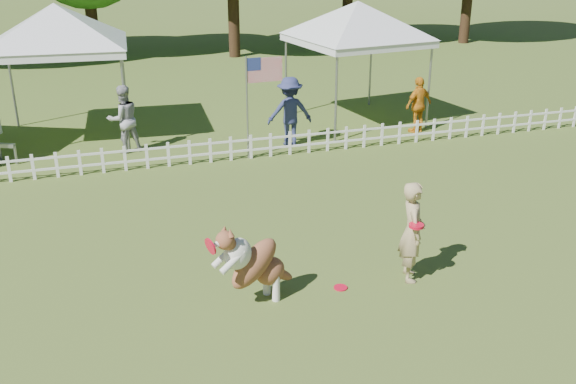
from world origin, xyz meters
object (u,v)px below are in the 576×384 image
at_px(spectator_a, 124,119).
at_px(canopy_tent_right, 356,64).
at_px(flag_pole, 247,109).
at_px(dog, 255,263).
at_px(frisbee_on_turf, 341,288).
at_px(spectator_c, 419,105).
at_px(handler, 412,231).
at_px(canopy_tent_left, 63,74).
at_px(spectator_b, 290,112).

bearing_deg(spectator_a, canopy_tent_right, 171.87).
bearing_deg(flag_pole, dog, -107.27).
relative_size(frisbee_on_turf, spectator_c, 0.14).
height_order(handler, canopy_tent_right, canopy_tent_right).
bearing_deg(canopy_tent_left, dog, -71.08).
bearing_deg(spectator_a, canopy_tent_left, -67.26).
distance_m(dog, spectator_a, 8.07).
relative_size(canopy_tent_left, flag_pole, 1.38).
height_order(canopy_tent_right, spectator_b, canopy_tent_right).
distance_m(flag_pole, spectator_a, 3.19).
relative_size(canopy_tent_left, spectator_b, 1.93).
distance_m(dog, spectator_c, 9.82).
relative_size(spectator_b, spectator_c, 1.15).
relative_size(flag_pole, spectator_a, 1.47).
xyz_separation_m(frisbee_on_turf, flag_pole, (0.13, 6.52, 1.24)).
relative_size(dog, canopy_tent_left, 0.39).
xyz_separation_m(canopy_tent_left, flag_pole, (4.20, -3.10, -0.48)).
bearing_deg(spectator_b, canopy_tent_right, -140.99).
height_order(spectator_a, spectator_b, spectator_b).
bearing_deg(spectator_a, handler, 99.76).
xyz_separation_m(handler, spectator_c, (3.98, 7.33, -0.04)).
xyz_separation_m(handler, dog, (-2.53, -0.02, -0.15)).
distance_m(handler, flag_pole, 6.63).
relative_size(canopy_tent_right, spectator_a, 1.98).
xyz_separation_m(canopy_tent_left, canopy_tent_right, (7.96, -0.75, -0.05)).
distance_m(canopy_tent_right, spectator_b, 3.05).
bearing_deg(dog, spectator_a, 79.01).
xyz_separation_m(frisbee_on_turf, canopy_tent_right, (3.90, 8.87, 1.66)).
height_order(dog, spectator_a, spectator_a).
xyz_separation_m(frisbee_on_turf, spectator_c, (5.15, 7.32, 0.76)).
height_order(dog, canopy_tent_right, canopy_tent_right).
xyz_separation_m(dog, frisbee_on_turf, (1.36, 0.03, -0.66)).
relative_size(frisbee_on_turf, canopy_tent_left, 0.06).
bearing_deg(frisbee_on_turf, spectator_a, 108.80).
relative_size(dog, frisbee_on_turf, 6.30).
distance_m(handler, dog, 2.53).
height_order(dog, canopy_tent_left, canopy_tent_left).
xyz_separation_m(canopy_tent_left, spectator_c, (9.22, -2.30, -0.95)).
relative_size(handler, canopy_tent_left, 0.48).
bearing_deg(handler, flag_pole, 25.93).
height_order(canopy_tent_left, canopy_tent_right, canopy_tent_left).
distance_m(frisbee_on_turf, spectator_c, 8.98).
height_order(handler, spectator_a, spectator_a).
relative_size(frisbee_on_turf, spectator_a, 0.13).
distance_m(handler, canopy_tent_left, 11.00).
bearing_deg(spectator_a, frisbee_on_turf, 92.59).
distance_m(canopy_tent_left, canopy_tent_right, 8.00).
xyz_separation_m(dog, spectator_c, (6.51, 7.35, 0.10)).
height_order(canopy_tent_right, spectator_a, canopy_tent_right).
distance_m(canopy_tent_right, flag_pole, 4.46).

